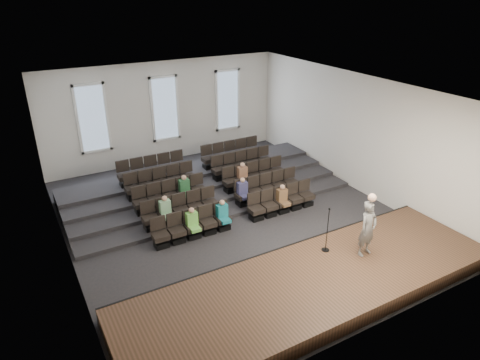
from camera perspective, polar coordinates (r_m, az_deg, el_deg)
name	(u,v)px	position (r m, az deg, el deg)	size (l,w,h in m)	color
ground	(232,217)	(16.78, -1.03, -4.96)	(14.00, 14.00, 0.00)	black
ceiling	(231,90)	(14.95, -1.18, 11.97)	(12.00, 14.00, 0.02)	white
wall_back	(165,112)	(21.82, -9.99, 8.89)	(12.00, 0.04, 5.00)	silver
wall_front	(372,253)	(10.73, 17.25, -9.29)	(12.00, 0.04, 5.00)	silver
wall_left	(58,193)	(14.13, -23.13, -1.66)	(0.04, 14.00, 5.00)	silver
wall_right	(355,132)	(19.12, 15.09, 6.16)	(0.04, 14.00, 5.00)	silver
stage	(315,284)	(13.13, 9.92, -13.56)	(11.80, 3.60, 0.50)	#4B2F20
stage_lip	(281,254)	(14.25, 5.44, -9.84)	(11.80, 0.06, 0.52)	black
risers	(199,183)	(19.24, -5.53, -0.36)	(11.80, 4.80, 0.60)	black
seating_rows	(214,187)	(17.69, -3.42, -0.88)	(6.80, 4.70, 1.67)	black
windows	(165,109)	(21.71, -9.97, 9.36)	(8.44, 0.10, 3.24)	white
audience	(220,198)	(16.49, -2.65, -2.37)	(4.85, 2.64, 1.10)	#6CC04C
speaker	(368,229)	(13.87, 16.66, -6.22)	(0.67, 0.44, 1.83)	#615F5C
mic_stand	(327,238)	(13.96, 11.47, -7.58)	(0.26, 0.26, 1.54)	black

